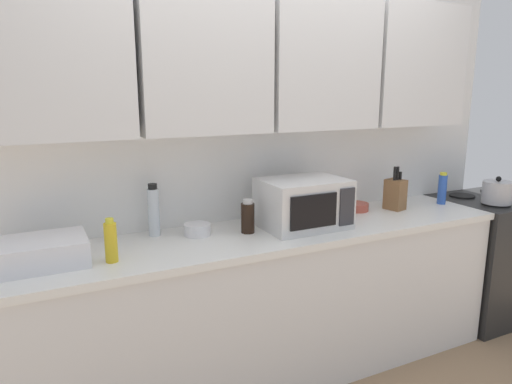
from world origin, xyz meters
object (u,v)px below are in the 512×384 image
Objects in this scene: bottle_yellow_mustard at (111,242)px; bottle_clear_tall at (154,211)px; stove_range at (488,256)px; bottle_blue_cleaner at (442,189)px; bowl_ceramic_small at (197,229)px; bowl_mixing_large at (356,207)px; microwave at (303,203)px; knife_block at (395,194)px; kettle at (497,192)px; dish_rack at (43,252)px; bottle_soy_dark at (248,217)px.

bottle_clear_tall is at bearing 47.74° from bottle_yellow_mustard.
stove_range is 0.74m from bottle_blue_cleaner.
stove_range is at bearing -3.17° from bowl_ceramic_small.
bottle_blue_cleaner is at bearing -10.17° from bowl_mixing_large.
bowl_mixing_large is (1.60, 0.25, -0.07)m from bottle_yellow_mustard.
bowl_mixing_large is at bearing 8.85° from bottle_yellow_mustard.
microwave is 0.76m from knife_block.
kettle is 1.48m from microwave.
kettle is 0.87× the size of bottle_blue_cleaner.
dish_rack is 1.71× the size of bottle_blue_cleaner.
bottle_soy_dark is (-1.10, -0.03, -0.01)m from knife_block.
bottle_yellow_mustard is at bearing -178.25° from stove_range.
bottle_blue_cleaner is (-0.32, 0.19, 0.02)m from kettle.
bowl_mixing_large is at bearing 160.84° from knife_block.
kettle is 1.21× the size of bowl_mixing_large.
bottle_soy_dark is at bearing 173.55° from microwave.
bottle_yellow_mustard is 0.72× the size of bottle_clear_tall.
dish_rack reaches higher than stove_range.
bottle_clear_tall reaches higher than dish_rack.
microwave is 1.16m from bottle_blue_cleaner.
bottle_blue_cleaner reaches higher than bowl_ceramic_small.
kettle is 2.86m from dish_rack.
bottle_yellow_mustard is at bearing -156.94° from bowl_ceramic_small.
knife_block is (-0.89, 0.08, 0.55)m from stove_range.
kettle is at bearing -5.82° from bottle_soy_dark.
kettle reaches higher than bowl_ceramic_small.
bottle_yellow_mustard is 1.30× the size of bowl_mixing_large.
kettle is 1.82m from bottle_soy_dark.
bottle_soy_dark is (-0.34, 0.04, -0.05)m from microwave.
knife_block reaches higher than kettle.
microwave is at bearing -14.78° from bottle_clear_tall.
bottle_yellow_mustard reaches higher than bottle_soy_dark.
bowl_ceramic_small is 1.12m from bowl_mixing_large.
microwave is 2.99× the size of bowl_mixing_large.
bottle_blue_cleaner is at bearing -2.44° from bowl_ceramic_small.
stove_range is at bearing -8.31° from bowl_mixing_large.
bottle_soy_dark is (-1.81, 0.18, 0.00)m from kettle.
bottle_yellow_mustard is at bearing -176.61° from bottle_blue_cleaner.
bottle_yellow_mustard is at bearing 178.75° from kettle.
dish_rack reaches higher than bowl_mixing_large.
knife_block is at bearing 5.02° from bottle_yellow_mustard.
microwave is at bearing 174.32° from kettle.
dish_rack is (-2.85, 0.16, -0.03)m from kettle.
kettle is 1.02× the size of bottle_soy_dark.
stove_range is 4.81× the size of bottle_soy_dark.
dish_rack is at bearing -178.42° from knife_block.
bottle_yellow_mustard is (-2.57, 0.06, 0.01)m from kettle.
dish_rack is 2.54m from bottle_blue_cleaner.
knife_block is at bearing -5.17° from bottle_clear_tall.
dish_rack is at bearing -178.64° from bottle_soy_dark.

